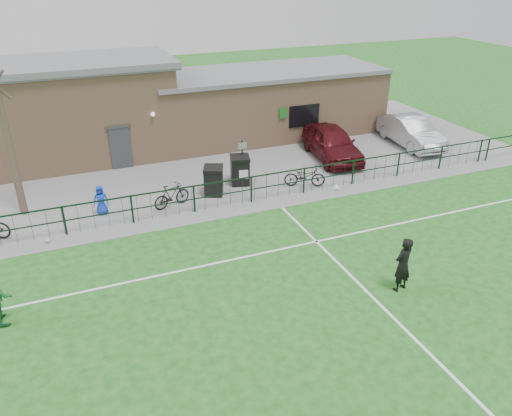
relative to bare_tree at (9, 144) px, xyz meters
name	(u,v)px	position (x,y,z in m)	size (l,w,h in m)	color
ground	(321,320)	(8.00, -10.50, -3.00)	(90.00, 90.00, 0.00)	#185418
paving_strip	(194,162)	(8.00, 3.00, -2.99)	(34.00, 13.00, 0.02)	slate
pitch_line_touch	(231,208)	(8.00, -2.70, -3.00)	(28.00, 0.10, 0.01)	white
pitch_line_mid	(267,252)	(8.00, -6.50, -3.00)	(28.00, 0.10, 0.01)	white
pitch_line_perp	(379,304)	(10.00, -10.50, -3.00)	(0.10, 16.00, 0.01)	white
perimeter_fence	(229,193)	(8.00, -2.50, -2.40)	(28.00, 0.10, 1.20)	black
bare_tree	(9,144)	(0.00, 0.00, 0.00)	(0.30, 0.30, 6.00)	#49372C
wheelie_bin_left	(214,181)	(7.77, -1.12, -2.39)	(0.78, 0.89, 1.19)	black
wheelie_bin_right	(240,171)	(9.25, -0.46, -2.36)	(0.81, 0.92, 1.23)	black
sign_post	(242,161)	(9.42, -0.32, -1.98)	(0.06, 0.06, 2.00)	black
car_maroon	(332,143)	(14.79, 0.81, -2.15)	(1.97, 4.90, 1.67)	#450C11
car_silver	(411,131)	(19.83, 0.95, -2.19)	(1.67, 4.79, 1.58)	#95979B
bicycle_d	(172,195)	(5.76, -1.67, -2.47)	(0.47, 1.68, 1.01)	black
bicycle_e	(305,176)	(11.85, -1.88, -2.49)	(0.65, 1.86, 0.97)	black
spectator_child	(101,200)	(2.96, -1.28, -2.36)	(0.61, 0.39, 1.24)	#1439C0
goalkeeper_kick	(401,263)	(11.01, -10.03, -2.06)	(1.06, 3.67, 2.34)	black
ball_ground	(47,240)	(0.81, -2.87, -2.89)	(0.21, 0.21, 0.21)	silver
clubhouse	(161,107)	(7.12, 6.00, -0.78)	(24.25, 5.40, 4.96)	tan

